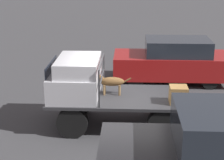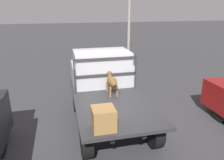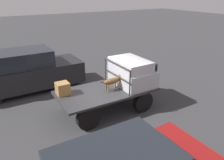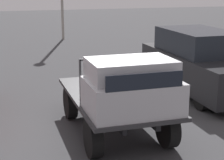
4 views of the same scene
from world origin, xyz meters
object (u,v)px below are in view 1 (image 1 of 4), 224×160
Objects in this scene: flatbed_truck at (118,104)px; dog at (109,81)px; parked_sedan at (173,61)px; cargo_crate at (178,95)px.

flatbed_truck is 0.70m from dog.
flatbed_truck is 4.47m from parked_sedan.
parked_sedan reaches higher than cargo_crate.
dog is 1.96m from cargo_crate.
dog is 4.51m from parked_sedan.
flatbed_truck is at bearing -17.16° from cargo_crate.
parked_sedan is (-2.20, -3.92, -0.43)m from dog.
flatbed_truck is at bearing 141.43° from dog.
dog is 2.39× the size of cargo_crate.
parked_sedan is (-0.34, -4.52, -0.28)m from cargo_crate.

